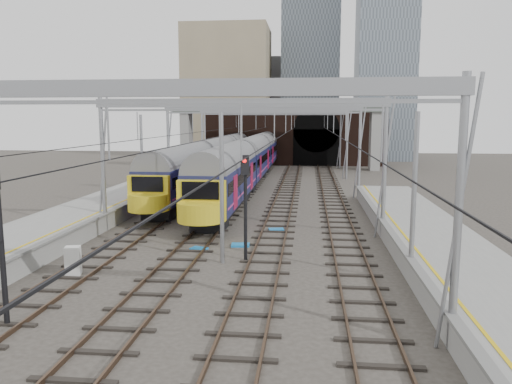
# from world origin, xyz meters

# --- Properties ---
(ground) EXTENTS (160.00, 160.00, 0.00)m
(ground) POSITION_xyz_m (0.00, 0.00, 0.00)
(ground) COLOR #38332D
(ground) RESTS_ON ground
(platform_left) EXTENTS (4.32, 55.00, 1.12)m
(platform_left) POSITION_xyz_m (-10.18, 2.50, 0.55)
(platform_left) COLOR gray
(platform_left) RESTS_ON ground
(platform_right) EXTENTS (4.32, 47.00, 1.12)m
(platform_right) POSITION_xyz_m (10.18, -1.50, 0.55)
(platform_right) COLOR gray
(platform_right) RESTS_ON ground
(tracks) EXTENTS (14.40, 80.00, 0.22)m
(tracks) POSITION_xyz_m (0.00, 15.00, 0.02)
(tracks) COLOR #4C3828
(tracks) RESTS_ON ground
(overhead_line) EXTENTS (16.80, 80.00, 8.00)m
(overhead_line) POSITION_xyz_m (0.00, 21.49, 6.57)
(overhead_line) COLOR gray
(overhead_line) RESTS_ON ground
(retaining_wall) EXTENTS (28.00, 2.75, 9.00)m
(retaining_wall) POSITION_xyz_m (1.40, 51.93, 4.33)
(retaining_wall) COLOR black
(retaining_wall) RESTS_ON ground
(overbridge) EXTENTS (28.00, 3.00, 9.25)m
(overbridge) POSITION_xyz_m (0.00, 46.00, 7.27)
(overbridge) COLOR gray
(overbridge) RESTS_ON ground
(city_skyline) EXTENTS (37.50, 27.50, 60.00)m
(city_skyline) POSITION_xyz_m (2.73, 70.48, 17.09)
(city_skyline) COLOR tan
(city_skyline) RESTS_ON ground
(train_main) EXTENTS (2.84, 65.66, 4.87)m
(train_main) POSITION_xyz_m (-2.00, 39.35, 2.51)
(train_main) COLOR black
(train_main) RESTS_ON ground
(train_second) EXTENTS (2.71, 62.78, 4.70)m
(train_second) POSITION_xyz_m (-6.00, 40.85, 2.44)
(train_second) COLOR black
(train_second) RESTS_ON ground
(signal_near_centre) EXTENTS (0.40, 0.47, 5.05)m
(signal_near_centre) POSITION_xyz_m (1.02, 2.54, 3.17)
(signal_near_centre) COLOR black
(signal_near_centre) RESTS_ON ground
(relay_cabinet) EXTENTS (0.74, 0.67, 1.26)m
(relay_cabinet) POSITION_xyz_m (-6.12, -0.46, 0.63)
(relay_cabinet) COLOR silver
(relay_cabinet) RESTS_ON ground
(equip_cover_a) EXTENTS (0.97, 0.82, 0.10)m
(equip_cover_a) POSITION_xyz_m (-1.62, 4.23, 0.05)
(equip_cover_a) COLOR #1973BE
(equip_cover_a) RESTS_ON ground
(equip_cover_b) EXTENTS (1.01, 0.75, 0.11)m
(equip_cover_b) POSITION_xyz_m (0.42, 5.18, 0.06)
(equip_cover_b) COLOR #1973BE
(equip_cover_b) RESTS_ON ground
(equip_cover_c) EXTENTS (1.00, 0.80, 0.11)m
(equip_cover_c) POSITION_xyz_m (2.07, 9.12, 0.05)
(equip_cover_c) COLOR #1973BE
(equip_cover_c) RESTS_ON ground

